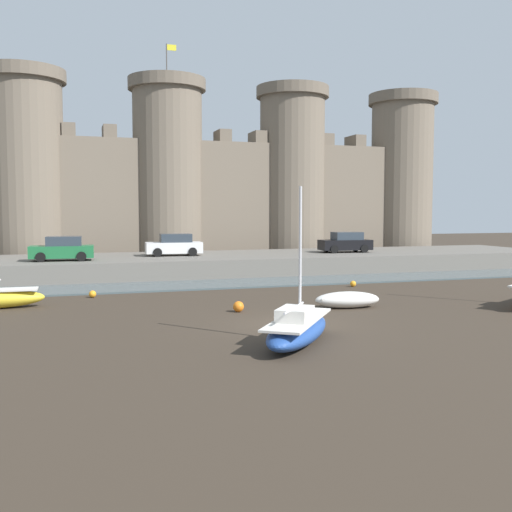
{
  "coord_description": "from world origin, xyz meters",
  "views": [
    {
      "loc": [
        -8.71,
        -22.61,
        4.69
      ],
      "look_at": [
        -0.05,
        4.59,
        2.5
      ],
      "focal_mm": 42.0,
      "sensor_mm": 36.0,
      "label": 1
    }
  ],
  "objects_px": {
    "rowboat_near_channel_right": "(347,299)",
    "mooring_buoy_off_centre": "(93,294)",
    "mooring_buoy_near_shore": "(353,284)",
    "mooring_buoy_near_channel": "(238,307)",
    "car_quay_west": "(62,249)",
    "car_quay_east": "(174,245)",
    "car_quay_centre_west": "(346,243)",
    "sailboat_foreground_left": "(298,329)"
  },
  "relations": [
    {
      "from": "mooring_buoy_near_shore",
      "to": "car_quay_centre_west",
      "type": "height_order",
      "value": "car_quay_centre_west"
    },
    {
      "from": "mooring_buoy_near_shore",
      "to": "car_quay_centre_west",
      "type": "xyz_separation_m",
      "value": [
        4.53,
        10.29,
        1.93
      ]
    },
    {
      "from": "car_quay_east",
      "to": "car_quay_centre_west",
      "type": "bearing_deg",
      "value": -2.58
    },
    {
      "from": "rowboat_near_channel_right",
      "to": "mooring_buoy_near_shore",
      "type": "distance_m",
      "value": 8.1
    },
    {
      "from": "mooring_buoy_near_channel",
      "to": "car_quay_west",
      "type": "bearing_deg",
      "value": 116.65
    },
    {
      "from": "car_quay_east",
      "to": "mooring_buoy_off_centre",
      "type": "bearing_deg",
      "value": -120.39
    },
    {
      "from": "mooring_buoy_off_centre",
      "to": "mooring_buoy_near_shore",
      "type": "bearing_deg",
      "value": -0.45
    },
    {
      "from": "rowboat_near_channel_right",
      "to": "mooring_buoy_near_channel",
      "type": "distance_m",
      "value": 5.34
    },
    {
      "from": "car_quay_west",
      "to": "car_quay_east",
      "type": "relative_size",
      "value": 1.0
    },
    {
      "from": "mooring_buoy_near_channel",
      "to": "rowboat_near_channel_right",
      "type": "bearing_deg",
      "value": -4.85
    },
    {
      "from": "mooring_buoy_off_centre",
      "to": "sailboat_foreground_left",
      "type": "bearing_deg",
      "value": -64.98
    },
    {
      "from": "car_quay_east",
      "to": "sailboat_foreground_left",
      "type": "bearing_deg",
      "value": -89.83
    },
    {
      "from": "rowboat_near_channel_right",
      "to": "car_quay_west",
      "type": "xyz_separation_m",
      "value": [
        -13.07,
        15.9,
        1.7
      ]
    },
    {
      "from": "car_quay_east",
      "to": "car_quay_west",
      "type": "bearing_deg",
      "value": -165.05
    },
    {
      "from": "car_quay_west",
      "to": "car_quay_east",
      "type": "distance_m",
      "value": 8.14
    },
    {
      "from": "rowboat_near_channel_right",
      "to": "mooring_buoy_near_channel",
      "type": "bearing_deg",
      "value": 175.15
    },
    {
      "from": "mooring_buoy_off_centre",
      "to": "car_quay_east",
      "type": "relative_size",
      "value": 0.09
    },
    {
      "from": "car_quay_centre_west",
      "to": "car_quay_east",
      "type": "relative_size",
      "value": 1.0
    },
    {
      "from": "rowboat_near_channel_right",
      "to": "mooring_buoy_near_shore",
      "type": "bearing_deg",
      "value": 61.16
    },
    {
      "from": "rowboat_near_channel_right",
      "to": "mooring_buoy_off_centre",
      "type": "bearing_deg",
      "value": 147.97
    },
    {
      "from": "mooring_buoy_off_centre",
      "to": "car_quay_centre_west",
      "type": "height_order",
      "value": "car_quay_centre_west"
    },
    {
      "from": "rowboat_near_channel_right",
      "to": "mooring_buoy_off_centre",
      "type": "xyz_separation_m",
      "value": [
        -11.54,
        7.22,
        -0.22
      ]
    },
    {
      "from": "mooring_buoy_off_centre",
      "to": "car_quay_east",
      "type": "bearing_deg",
      "value": 59.61
    },
    {
      "from": "sailboat_foreground_left",
      "to": "mooring_buoy_near_shore",
      "type": "bearing_deg",
      "value": 56.35
    },
    {
      "from": "car_quay_east",
      "to": "mooring_buoy_near_shore",
      "type": "bearing_deg",
      "value": -50.1
    },
    {
      "from": "mooring_buoy_off_centre",
      "to": "car_quay_centre_west",
      "type": "bearing_deg",
      "value": 26.99
    },
    {
      "from": "mooring_buoy_near_channel",
      "to": "car_quay_east",
      "type": "distance_m",
      "value": 17.65
    },
    {
      "from": "mooring_buoy_near_shore",
      "to": "sailboat_foreground_left",
      "type": "bearing_deg",
      "value": -123.65
    },
    {
      "from": "sailboat_foreground_left",
      "to": "car_quay_east",
      "type": "distance_m",
      "value": 24.55
    },
    {
      "from": "mooring_buoy_near_shore",
      "to": "car_quay_east",
      "type": "xyz_separation_m",
      "value": [
        -9.12,
        10.91,
        1.93
      ]
    },
    {
      "from": "mooring_buoy_near_channel",
      "to": "car_quay_east",
      "type": "height_order",
      "value": "car_quay_east"
    },
    {
      "from": "sailboat_foreground_left",
      "to": "car_quay_east",
      "type": "xyz_separation_m",
      "value": [
        -0.07,
        24.5,
        1.57
      ]
    },
    {
      "from": "mooring_buoy_near_shore",
      "to": "car_quay_centre_west",
      "type": "bearing_deg",
      "value": 66.24
    },
    {
      "from": "sailboat_foreground_left",
      "to": "mooring_buoy_near_channel",
      "type": "distance_m",
      "value": 6.95
    },
    {
      "from": "mooring_buoy_off_centre",
      "to": "mooring_buoy_near_channel",
      "type": "xyz_separation_m",
      "value": [
        6.22,
        -6.77,
        0.06
      ]
    },
    {
      "from": "car_quay_west",
      "to": "car_quay_centre_west",
      "type": "distance_m",
      "value": 21.56
    },
    {
      "from": "rowboat_near_channel_right",
      "to": "mooring_buoy_off_centre",
      "type": "distance_m",
      "value": 13.61
    },
    {
      "from": "mooring_buoy_off_centre",
      "to": "car_quay_east",
      "type": "xyz_separation_m",
      "value": [
        6.33,
        10.79,
        1.92
      ]
    },
    {
      "from": "rowboat_near_channel_right",
      "to": "mooring_buoy_off_centre",
      "type": "height_order",
      "value": "rowboat_near_channel_right"
    },
    {
      "from": "rowboat_near_channel_right",
      "to": "car_quay_east",
      "type": "distance_m",
      "value": 18.82
    },
    {
      "from": "rowboat_near_channel_right",
      "to": "car_quay_centre_west",
      "type": "distance_m",
      "value": 19.4
    },
    {
      "from": "rowboat_near_channel_right",
      "to": "car_quay_east",
      "type": "bearing_deg",
      "value": 106.14
    }
  ]
}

